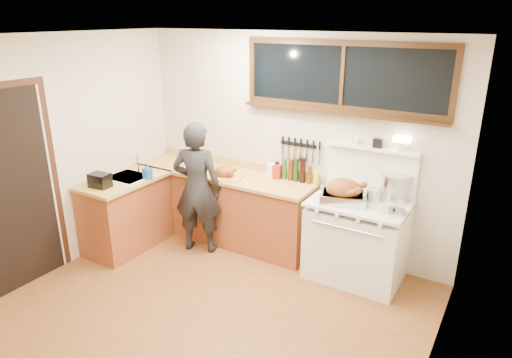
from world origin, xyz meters
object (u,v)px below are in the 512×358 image
Objects in this scene: vintage_stove at (357,238)px; cutting_board at (225,173)px; roast_turkey at (344,192)px; man at (197,188)px.

cutting_board is at bearing -176.00° from vintage_stove.
vintage_stove is 3.06× the size of cutting_board.
vintage_stove is 0.57m from roast_turkey.
vintage_stove is at bearing 4.00° from cutting_board.
roast_turkey reaches higher than cutting_board.
man is at bearing -168.02° from vintage_stove.
cutting_board is (0.21, 0.28, 0.14)m from man.
roast_turkey is (-0.16, -0.09, 0.54)m from vintage_stove.
man is 3.13× the size of cutting_board.
vintage_stove reaches higher than cutting_board.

